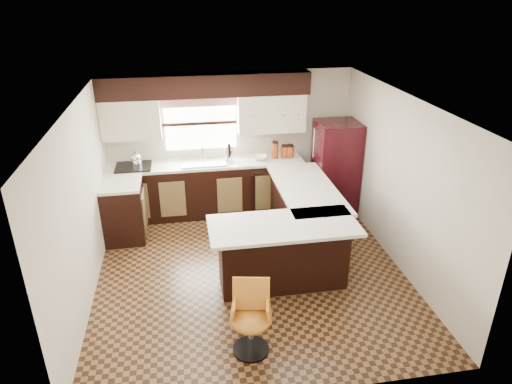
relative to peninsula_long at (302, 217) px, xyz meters
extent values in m
plane|color=#49301A|center=(-0.90, -0.62, -0.45)|extent=(4.40, 4.40, 0.00)
plane|color=silver|center=(-0.90, -0.62, 1.95)|extent=(4.40, 4.40, 0.00)
plane|color=beige|center=(-0.90, 1.58, 0.75)|extent=(4.40, 0.00, 4.40)
plane|color=beige|center=(-0.90, -2.83, 0.75)|extent=(4.40, 0.00, 4.40)
plane|color=beige|center=(-3.00, -0.62, 0.75)|extent=(0.00, 4.40, 4.40)
plane|color=beige|center=(1.20, -0.62, 0.75)|extent=(0.00, 4.40, 4.40)
cube|color=black|center=(-1.35, 1.28, 0.00)|extent=(3.30, 0.60, 0.90)
cube|color=black|center=(-2.70, 0.62, 0.00)|extent=(0.60, 0.70, 0.90)
cube|color=silver|center=(-1.35, 1.28, 0.47)|extent=(3.30, 0.60, 0.04)
cube|color=silver|center=(-2.70, 0.62, 0.47)|extent=(0.60, 0.70, 0.04)
cube|color=black|center=(-1.30, 1.40, 1.77)|extent=(3.40, 0.35, 0.36)
cube|color=beige|center=(-2.52, 1.40, 1.27)|extent=(0.94, 0.35, 0.64)
cube|color=beige|center=(-0.22, 1.40, 1.27)|extent=(1.14, 0.35, 0.64)
cube|color=white|center=(-1.40, 1.56, 1.10)|extent=(1.20, 0.02, 0.90)
cube|color=#D19B93|center=(-1.40, 1.52, 1.49)|extent=(1.30, 0.06, 0.18)
cube|color=#B2B2B7|center=(-1.40, 1.25, 0.51)|extent=(0.75, 0.45, 0.03)
cube|color=black|center=(-0.35, 0.99, -0.02)|extent=(0.58, 0.03, 0.78)
cube|color=black|center=(-2.55, 1.25, 0.51)|extent=(0.58, 0.50, 0.02)
cube|color=black|center=(0.00, 0.00, 0.00)|extent=(0.60, 1.95, 0.90)
cube|color=black|center=(-0.53, -0.97, 0.00)|extent=(1.65, 0.60, 0.90)
cube|color=silver|center=(0.05, 0.00, 0.47)|extent=(0.84, 1.95, 0.04)
cube|color=silver|center=(-0.55, -1.06, 0.47)|extent=(1.89, 0.84, 0.04)
cube|color=black|center=(0.83, 0.97, 0.36)|extent=(0.70, 0.67, 1.63)
cylinder|color=silver|center=(-0.96, 1.28, 0.63)|extent=(0.14, 0.14, 0.28)
imported|color=white|center=(-0.44, 1.28, 0.53)|extent=(0.28, 0.28, 0.06)
cylinder|color=brown|center=(-0.17, 1.30, 0.63)|extent=(0.12, 0.12, 0.27)
cylinder|color=brown|center=(0.01, 1.30, 0.59)|extent=(0.13, 0.13, 0.20)
cylinder|color=brown|center=(0.10, 1.30, 0.59)|extent=(0.14, 0.14, 0.20)
camera|label=1|loc=(-1.73, -5.97, 3.25)|focal=32.00mm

